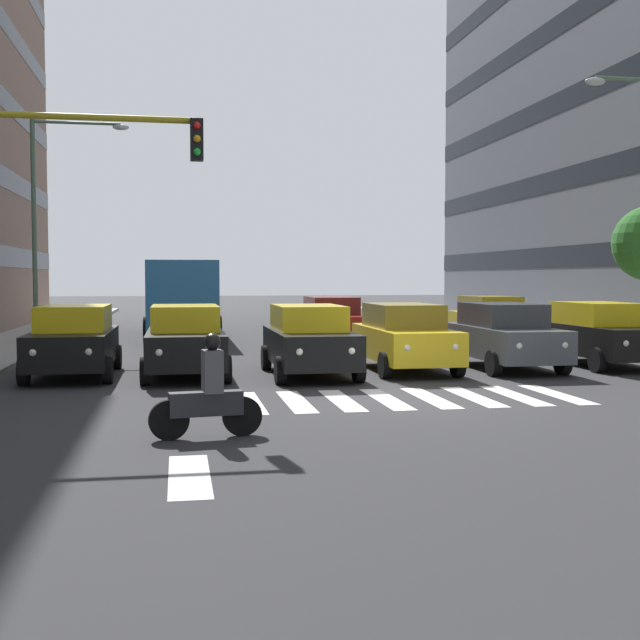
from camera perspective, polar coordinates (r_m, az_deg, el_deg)
The scene contains 16 objects.
ground_plane at distance 16.02m, azimuth 6.30°, elevation -5.58°, with size 180.00×180.00×0.00m, color #2D2D30.
building_left_block_0 at distance 42.56m, azimuth 21.64°, elevation 17.42°, with size 10.92×23.13×26.22m.
crosswalk_markings at distance 16.02m, azimuth 6.30°, elevation -5.57°, with size 6.75×2.80×0.01m.
lane_arrow_1 at distance 9.98m, azimuth -9.30°, elevation -10.88°, with size 0.50×2.20×0.01m, color silver.
car_0 at distance 22.98m, azimuth 19.33°, elevation -0.90°, with size 2.02×4.44×1.72m.
car_1 at distance 21.50m, azimuth 12.98°, elevation -1.06°, with size 2.02×4.44×1.72m.
car_2 at distance 20.61m, azimuth 6.03°, elevation -1.18°, with size 2.02×4.44×1.72m.
car_3 at distance 19.49m, azimuth -0.79°, elevation -1.40°, with size 2.02×4.44×1.72m.
car_4 at distance 19.63m, azimuth -9.58°, elevation -1.42°, with size 2.02×4.44×1.72m.
car_5 at distance 20.21m, azimuth -17.13°, elevation -1.38°, with size 2.02×4.44×1.72m.
car_row2_0 at distance 29.56m, azimuth 12.11°, elevation 0.05°, with size 2.02×4.44×1.72m.
car_row2_1 at distance 28.01m, azimuth 0.85°, elevation -0.05°, with size 2.02×4.44×1.72m.
bus_behind_traffic at distance 32.86m, azimuth -9.82°, elevation 2.07°, with size 2.78×10.50×3.00m.
motorcycle_with_rider at distance 12.09m, azimuth -7.98°, elevation -5.33°, with size 1.70×0.40×1.57m.
traffic_light_gantry at distance 15.42m, azimuth -19.89°, elevation 7.73°, with size 4.44×0.36×5.50m.
street_lamp_right at distance 29.40m, azimuth -18.71°, elevation 7.73°, with size 3.31×0.28×7.74m.
Camera 1 is at (4.49, 15.19, 2.40)m, focal length 44.89 mm.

